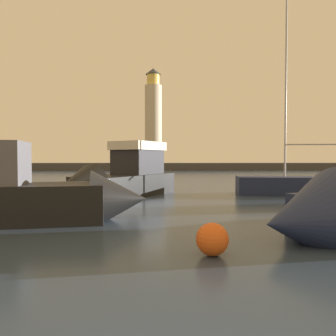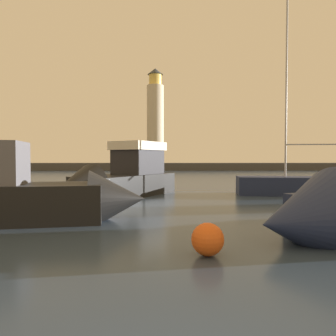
# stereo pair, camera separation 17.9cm
# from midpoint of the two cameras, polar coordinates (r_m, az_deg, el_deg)

# --- Properties ---
(ground_plane) EXTENTS (220.00, 220.00, 0.00)m
(ground_plane) POSITION_cam_midpoint_polar(r_m,az_deg,el_deg) (31.35, -1.49, -2.44)
(ground_plane) COLOR #2D3D51
(breakwater) EXTENTS (83.05, 5.35, 1.43)m
(breakwater) POSITION_cam_midpoint_polar(r_m,az_deg,el_deg) (61.23, -1.69, 0.27)
(breakwater) COLOR #423F3D
(breakwater) RESTS_ON ground_plane
(lighthouse) EXTENTS (3.31, 3.31, 18.53)m
(lighthouse) POSITION_cam_midpoint_polar(r_m,az_deg,el_deg) (61.72, -2.81, 9.11)
(lighthouse) COLOR beige
(lighthouse) RESTS_ON breakwater
(motorboat_1) EXTENTS (9.31, 3.56, 3.24)m
(motorboat_1) POSITION_cam_midpoint_polar(r_m,az_deg,el_deg) (12.28, -25.23, -4.56)
(motorboat_1) COLOR black
(motorboat_1) RESTS_ON ground_plane
(motorboat_2) EXTENTS (7.03, 8.89, 3.93)m
(motorboat_2) POSITION_cam_midpoint_polar(r_m,az_deg,el_deg) (18.36, -9.75, -2.00)
(motorboat_2) COLOR black
(motorboat_2) RESTS_ON ground_plane
(sailboat_moored) EXTENTS (7.61, 2.90, 12.48)m
(sailboat_moored) POSITION_cam_midpoint_polar(r_m,az_deg,el_deg) (21.22, 22.37, -2.85)
(sailboat_moored) COLOR #1E284C
(sailboat_moored) RESTS_ON ground_plane
(mooring_buoy) EXTENTS (0.78, 0.78, 0.78)m
(mooring_buoy) POSITION_cam_midpoint_polar(r_m,az_deg,el_deg) (7.54, 7.46, -12.86)
(mooring_buoy) COLOR #EA5919
(mooring_buoy) RESTS_ON ground_plane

